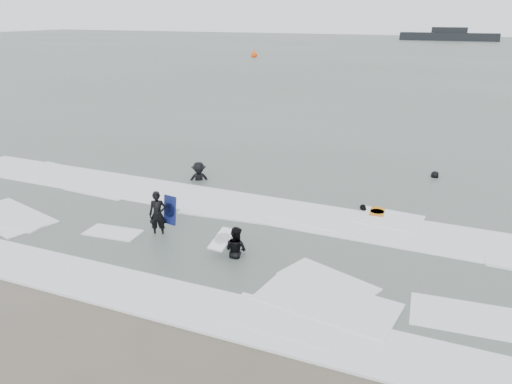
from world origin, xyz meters
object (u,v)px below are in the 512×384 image
at_px(surfer_centre, 159,236).
at_px(buoy, 254,55).
at_px(surfer_breaker, 199,182).
at_px(surfer_right_near, 363,213).
at_px(surfer_wading, 236,257).
at_px(surfer_right_far, 435,178).
at_px(vessel_horizon, 449,36).

distance_m(surfer_centre, buoy, 68.83).
distance_m(surfer_breaker, surfer_right_near, 7.35).
distance_m(surfer_wading, surfer_breaker, 7.33).
relative_size(surfer_wading, surfer_breaker, 0.89).
bearing_deg(surfer_right_far, surfer_wading, 53.84).
height_order(surfer_centre, surfer_wading, surfer_centre).
relative_size(surfer_breaker, vessel_horizon, 0.07).
bearing_deg(surfer_wading, vessel_horizon, -75.02).
bearing_deg(vessel_horizon, surfer_right_near, -87.22).
height_order(surfer_wading, surfer_breaker, surfer_breaker).
bearing_deg(surfer_centre, surfer_right_near, 16.83).
bearing_deg(vessel_horizon, surfer_centre, -89.82).
bearing_deg(surfer_centre, surfer_right_far, 29.85).
bearing_deg(surfer_breaker, surfer_centre, -106.17).
xyz_separation_m(surfer_right_far, buoy, (-33.10, 53.92, 0.42)).
distance_m(surfer_right_near, vessel_horizon, 126.04).
bearing_deg(buoy, surfer_breaker, -67.89).
distance_m(buoy, vessel_horizon, 71.17).
relative_size(surfer_right_near, surfer_right_far, 1.01).
bearing_deg(surfer_right_far, vessel_horizon, -97.91).
bearing_deg(surfer_wading, surfer_right_near, -104.85).
xyz_separation_m(surfer_right_near, vessel_horizon, (-6.10, 125.89, 1.23)).
bearing_deg(surfer_right_near, buoy, -110.29).
height_order(buoy, vessel_horizon, vessel_horizon).
xyz_separation_m(surfer_breaker, surfer_right_near, (7.31, -0.68, 0.00)).
bearing_deg(surfer_right_far, surfer_breaker, 14.82).
xyz_separation_m(surfer_breaker, vessel_horizon, (1.21, 125.20, 1.23)).
distance_m(surfer_breaker, buoy, 63.23).
bearing_deg(surfer_breaker, surfer_right_far, -6.34).
height_order(surfer_breaker, surfer_right_far, surfer_breaker).
relative_size(surfer_breaker, surfer_right_far, 1.17).
relative_size(surfer_wading, vessel_horizon, 0.06).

